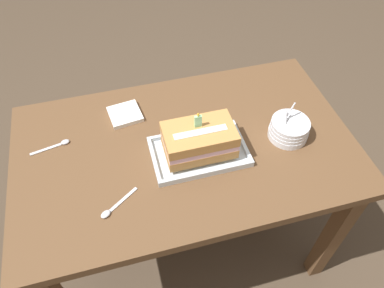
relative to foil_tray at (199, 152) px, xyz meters
name	(u,v)px	position (x,y,z in m)	size (l,w,h in m)	color
ground_plane	(187,239)	(-0.04, 0.05, -0.72)	(8.00, 8.00, 0.00)	#4C3D2D
dining_table	(186,164)	(-0.04, 0.05, -0.11)	(1.18, 0.71, 0.72)	brown
foil_tray	(199,152)	(0.00, 0.00, 0.00)	(0.32, 0.20, 0.02)	silver
birthday_cake	(199,140)	(0.00, 0.00, 0.07)	(0.23, 0.14, 0.15)	#C38949
bowl_stack	(289,129)	(0.33, 0.00, 0.03)	(0.14, 0.14, 0.13)	white
serving_spoon_near_tray	(59,144)	(-0.46, 0.17, 0.00)	(0.14, 0.04, 0.01)	silver
serving_spoon_by_bowls	(111,210)	(-0.32, -0.14, 0.00)	(0.13, 0.09, 0.01)	silver
napkin_pile	(125,114)	(-0.21, 0.25, 0.00)	(0.13, 0.13, 0.02)	white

